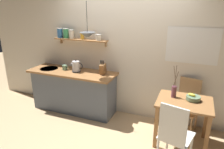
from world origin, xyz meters
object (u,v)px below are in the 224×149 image
Objects in this scene: dining_table at (184,109)px; pendant_lamp at (88,35)px; electric_kettle at (76,67)px; dining_chair_far at (187,103)px; knife_block at (103,69)px; fruit_bowl at (193,98)px; twig_vase at (174,91)px; coffee_mug_by_sink at (65,67)px; dining_chair_near at (175,133)px.

dining_table is 2.07m from pendant_lamp.
pendant_lamp is at bearing -19.32° from electric_kettle.
pendant_lamp reaches higher than dining_chair_far.
dining_table is at bearing -12.69° from knife_block.
dining_chair_far is 4.43× the size of fruit_bowl.
dining_table is at bearing -148.28° from fruit_bowl.
pendant_lamp is (-1.59, 0.11, 0.79)m from twig_vase.
pendant_lamp is (-0.22, -0.17, 0.66)m from knife_block.
knife_block is at bearing -177.46° from dining_chair_far.
dining_chair_far is 3.71× the size of electric_kettle.
dining_chair_far reaches higher than fruit_bowl.
coffee_mug_by_sink is 0.97m from pendant_lamp.
electric_kettle is 1.93× the size of coffee_mug_by_sink.
twig_vase is 1.96m from electric_kettle.
dining_chair_far is 0.53m from twig_vase.
fruit_bowl is 2.54m from coffee_mug_by_sink.
coffee_mug_by_sink is (-0.85, -0.03, -0.06)m from knife_block.
dining_table is 0.86× the size of dining_chair_far.
dining_chair_far is at bearing 2.54° from knife_block.
dining_table is 0.43m from dining_chair_far.
pendant_lamp reaches higher than knife_block.
fruit_bowl is (0.12, 0.07, 0.19)m from dining_table.
knife_block is 0.46× the size of pendant_lamp.
twig_vase reaches higher than knife_block.
knife_block reaches higher than dining_chair_far.
dining_chair_near is 2.30m from electric_kettle.
fruit_bowl is at bearing -5.60° from coffee_mug_by_sink.
dining_chair_near is (-0.07, -0.62, -0.07)m from dining_table.
dining_chair_far is 3.30× the size of knife_block.
dining_chair_far is 7.17× the size of coffee_mug_by_sink.
pendant_lamp is at bearing -12.02° from coffee_mug_by_sink.
knife_block is (-1.67, 0.28, 0.19)m from fruit_bowl.
dining_chair_near reaches higher than fruit_bowl.
dining_chair_far is 1.66m from knife_block.
knife_block reaches higher than dining_chair_near.
dining_chair_far is 1.79× the size of twig_vase.
dining_chair_near is 1.84m from knife_block.
fruit_bowl reaches higher than dining_table.
dining_table is 6.18× the size of coffee_mug_by_sink.
electric_kettle is at bearing -176.93° from dining_chair_far.
knife_block is (-1.56, 0.35, 0.38)m from dining_table.
knife_block is at bearing 167.31° from dining_table.
knife_block reaches higher than coffee_mug_by_sink.
dining_table is 1.54× the size of twig_vase.
coffee_mug_by_sink is at bearing 172.45° from dining_table.
knife_block is 2.17× the size of coffee_mug_by_sink.
pendant_lamp is at bearing -172.52° from dining_chair_far.
electric_kettle is at bearing 160.68° from pendant_lamp.
knife_block reaches higher than dining_table.
electric_kettle is 0.76m from pendant_lamp.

